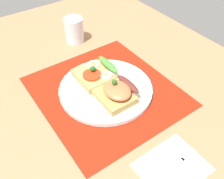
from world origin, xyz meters
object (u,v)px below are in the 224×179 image
at_px(sandwich_egg_tomato, 96,74).
at_px(fork, 174,166).
at_px(sandwich_salmon, 116,93).
at_px(drinking_glass, 74,30).
at_px(plate, 106,89).
at_px(napkin, 172,167).

height_order(sandwich_egg_tomato, fork, sandwich_egg_tomato).
xyz_separation_m(sandwich_salmon, drinking_glass, (-0.33, 0.06, 0.01)).
bearing_deg(fork, plate, 177.01).
bearing_deg(sandwich_salmon, drinking_glass, 169.92).
distance_m(plate, fork, 0.27).
bearing_deg(napkin, plate, 176.44).
height_order(sandwich_salmon, drinking_glass, drinking_glass).
distance_m(plate, drinking_glass, 0.28).
relative_size(fork, drinking_glass, 1.64).
xyz_separation_m(sandwich_egg_tomato, fork, (0.32, -0.01, -0.02)).
bearing_deg(sandwich_egg_tomato, plate, 0.95).
height_order(sandwich_salmon, fork, sandwich_salmon).
bearing_deg(sandwich_egg_tomato, napkin, -2.88).
bearing_deg(plate, sandwich_salmon, -0.31).
bearing_deg(sandwich_salmon, napkin, -4.29).
distance_m(sandwich_egg_tomato, napkin, 0.32).
distance_m(napkin, fork, 0.01).
relative_size(sandwich_salmon, napkin, 0.72).
bearing_deg(napkin, sandwich_salmon, 175.71).
xyz_separation_m(sandwich_egg_tomato, sandwich_salmon, (0.10, 0.00, 0.00)).
height_order(napkin, drinking_glass, drinking_glass).
relative_size(plate, napkin, 1.85).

